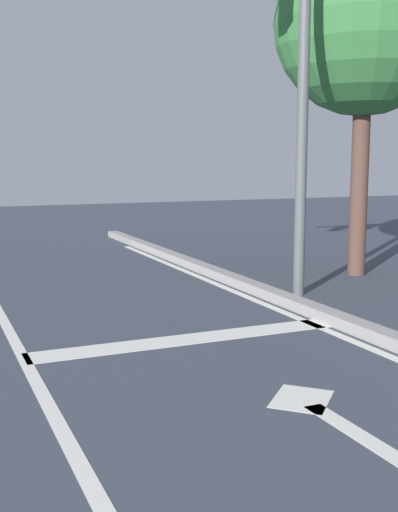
# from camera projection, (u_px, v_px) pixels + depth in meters

# --- Properties ---
(lane_line_center) EXTENTS (0.12, 20.00, 0.01)m
(lane_line_center) POSITION_uv_depth(u_px,v_px,m) (85.00, 475.00, 3.95)
(lane_line_center) COLOR silver
(lane_line_center) RESTS_ON ground
(stop_bar) EXTENTS (3.51, 0.40, 0.01)m
(stop_bar) POSITION_uv_depth(u_px,v_px,m) (188.00, 339.00, 6.94)
(stop_bar) COLOR silver
(stop_bar) RESTS_ON ground
(lane_arrow_stem) EXTENTS (0.16, 1.40, 0.01)m
(lane_arrow_stem) POSITION_uv_depth(u_px,v_px,m) (368.00, 440.00, 4.44)
(lane_arrow_stem) COLOR silver
(lane_arrow_stem) RESTS_ON ground
(lane_arrow_head) EXTENTS (0.71, 0.71, 0.01)m
(lane_arrow_head) POSITION_uv_depth(u_px,v_px,m) (302.00, 399.00, 5.21)
(lane_arrow_head) COLOR silver
(lane_arrow_head) RESTS_ON ground
(roadside_tree) EXTENTS (2.95, 2.95, 5.60)m
(roadside_tree) POSITION_uv_depth(u_px,v_px,m) (365.00, 25.00, 10.23)
(roadside_tree) COLOR brown
(roadside_tree) RESTS_ON ground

